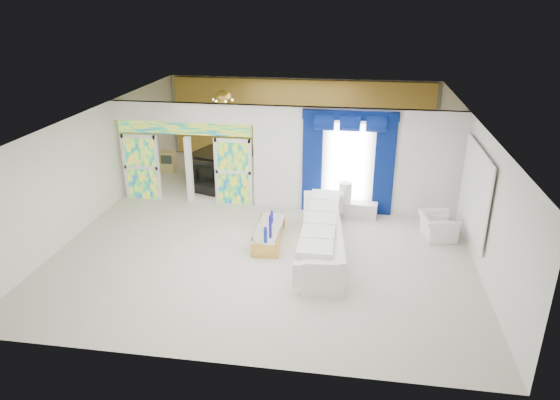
% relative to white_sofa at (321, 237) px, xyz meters
% --- Properties ---
extents(floor, '(12.00, 12.00, 0.00)m').
position_rel_white_sofa_xyz_m(floor, '(-1.39, 1.66, -0.39)').
color(floor, '#B7AF9E').
rests_on(floor, ground).
extents(dividing_wall, '(5.70, 0.18, 3.00)m').
position_rel_white_sofa_xyz_m(dividing_wall, '(0.76, 2.66, 1.11)').
color(dividing_wall, white).
rests_on(dividing_wall, ground).
extents(dividing_header, '(4.30, 0.18, 0.55)m').
position_rel_white_sofa_xyz_m(dividing_header, '(-4.24, 2.66, 2.33)').
color(dividing_header, white).
rests_on(dividing_header, dividing_wall).
extents(stained_panel_left, '(0.95, 0.04, 2.00)m').
position_rel_white_sofa_xyz_m(stained_panel_left, '(-5.66, 2.66, 0.61)').
color(stained_panel_left, '#994C3F').
rests_on(stained_panel_left, ground).
extents(stained_panel_right, '(0.95, 0.04, 2.00)m').
position_rel_white_sofa_xyz_m(stained_panel_right, '(-2.81, 2.66, 0.61)').
color(stained_panel_right, '#994C3F').
rests_on(stained_panel_right, ground).
extents(stained_transom, '(4.00, 0.05, 0.35)m').
position_rel_white_sofa_xyz_m(stained_transom, '(-4.24, 2.66, 1.86)').
color(stained_transom, '#994C3F').
rests_on(stained_transom, dividing_header).
extents(window_pane, '(1.00, 0.02, 2.30)m').
position_rel_white_sofa_xyz_m(window_pane, '(0.51, 2.56, 1.06)').
color(window_pane, white).
rests_on(window_pane, dividing_wall).
extents(blue_drape_left, '(0.55, 0.10, 2.80)m').
position_rel_white_sofa_xyz_m(blue_drape_left, '(-0.49, 2.53, 1.01)').
color(blue_drape_left, '#030847').
rests_on(blue_drape_left, ground).
extents(blue_drape_right, '(0.55, 0.10, 2.80)m').
position_rel_white_sofa_xyz_m(blue_drape_right, '(1.51, 2.53, 1.01)').
color(blue_drape_right, '#030847').
rests_on(blue_drape_right, ground).
extents(blue_pelmet, '(2.60, 0.12, 0.25)m').
position_rel_white_sofa_xyz_m(blue_pelmet, '(0.51, 2.53, 2.43)').
color(blue_pelmet, '#030847').
rests_on(blue_pelmet, dividing_wall).
extents(wall_mirror, '(0.04, 2.70, 1.90)m').
position_rel_white_sofa_xyz_m(wall_mirror, '(3.55, 0.66, 1.16)').
color(wall_mirror, white).
rests_on(wall_mirror, ground).
extents(gold_curtains, '(9.70, 0.12, 2.90)m').
position_rel_white_sofa_xyz_m(gold_curtains, '(-1.39, 7.56, 1.11)').
color(gold_curtains, '#B4772B').
rests_on(gold_curtains, ground).
extents(white_sofa, '(1.30, 4.20, 0.79)m').
position_rel_white_sofa_xyz_m(white_sofa, '(0.00, 0.00, 0.00)').
color(white_sofa, white).
rests_on(white_sofa, ground).
extents(coffee_table, '(0.77, 1.83, 0.40)m').
position_rel_white_sofa_xyz_m(coffee_table, '(-1.35, 0.30, -0.20)').
color(coffee_table, gold).
rests_on(coffee_table, ground).
extents(console_table, '(1.26, 0.50, 0.41)m').
position_rel_white_sofa_xyz_m(console_table, '(0.78, 2.28, -0.19)').
color(console_table, silver).
rests_on(console_table, ground).
extents(table_lamp, '(0.36, 0.36, 0.58)m').
position_rel_white_sofa_xyz_m(table_lamp, '(0.48, 2.28, 0.30)').
color(table_lamp, silver).
rests_on(table_lamp, console_table).
extents(armchair, '(0.98, 1.08, 0.62)m').
position_rel_white_sofa_xyz_m(armchair, '(2.89, 1.23, -0.09)').
color(armchair, white).
rests_on(armchair, ground).
extents(grand_piano, '(1.89, 2.16, 0.92)m').
position_rel_white_sofa_xyz_m(grand_piano, '(-3.93, 4.96, 0.06)').
color(grand_piano, black).
rests_on(grand_piano, ground).
extents(piano_bench, '(0.96, 0.61, 0.30)m').
position_rel_white_sofa_xyz_m(piano_bench, '(-3.93, 3.36, -0.24)').
color(piano_bench, black).
rests_on(piano_bench, ground).
extents(tv_console, '(0.52, 0.47, 0.74)m').
position_rel_white_sofa_xyz_m(tv_console, '(-5.83, 5.20, -0.02)').
color(tv_console, tan).
rests_on(tv_console, ground).
extents(chandelier, '(0.60, 0.60, 0.60)m').
position_rel_white_sofa_xyz_m(chandelier, '(-3.69, 5.06, 2.26)').
color(chandelier, gold).
rests_on(chandelier, ceiling).
extents(decanters, '(0.21, 1.24, 0.30)m').
position_rel_white_sofa_xyz_m(decanters, '(-1.36, 0.27, 0.10)').
color(decanters, navy).
rests_on(decanters, coffee_table).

